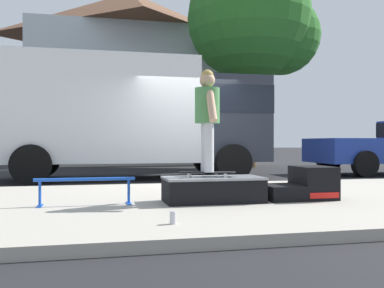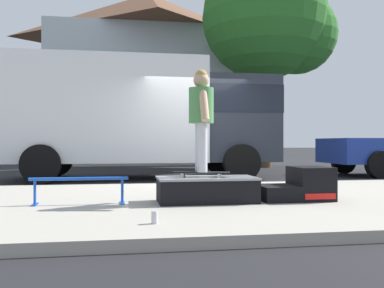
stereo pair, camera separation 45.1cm
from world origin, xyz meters
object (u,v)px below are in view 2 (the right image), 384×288
street_tree_main (271,22)px  skate_box (207,189)px  kicker_ramp (300,186)px  skateboard (201,173)px  grind_rail (79,184)px  skater_kid (201,112)px  soda_can (155,217)px  box_truck (143,113)px

street_tree_main → skate_box: bearing=-114.3°
kicker_ramp → skateboard: 1.44m
grind_rail → skateboard: 1.64m
grind_rail → skater_kid: (1.64, -0.03, 0.98)m
skater_kid → soda_can: bearing=-116.5°
skateboard → skate_box: bearing=-36.1°
street_tree_main → soda_can: bearing=-115.0°
kicker_ramp → soda_can: size_ratio=7.97×
kicker_ramp → grind_rail: bearing=178.5°
skate_box → street_tree_main: (4.48, 9.92, 5.23)m
skateboard → grind_rail: bearing=178.9°
grind_rail → skater_kid: bearing=-1.1°
skateboard → street_tree_main: street_tree_main is taller
street_tree_main → box_truck: bearing=-139.2°
kicker_ramp → grind_rail: size_ratio=0.78×
skate_box → kicker_ramp: (1.36, -0.00, 0.01)m
grind_rail → soda_can: bearing=-60.6°
skate_box → soda_can: skate_box is taller
skateboard → soda_can: skateboard is taller
grind_rail → soda_can: 1.80m
street_tree_main → skateboard: bearing=-114.8°
grind_rail → kicker_ramp: bearing=-1.5°
soda_can → street_tree_main: size_ratio=0.02×
kicker_ramp → street_tree_main: street_tree_main is taller
box_truck → street_tree_main: street_tree_main is taller
skate_box → box_truck: bearing=96.0°
kicker_ramp → box_truck: 6.04m
kicker_ramp → soda_can: kicker_ramp is taller
skater_kid → street_tree_main: 11.65m
skateboard → soda_can: (-0.76, -1.53, -0.34)m
skate_box → kicker_ramp: kicker_ramp is taller
skate_box → grind_rail: grind_rail is taller
box_truck → street_tree_main: size_ratio=0.86×
skateboard → box_truck: bearing=95.3°
street_tree_main → grind_rail: bearing=-122.2°
grind_rail → skate_box: bearing=-2.7°
skate_box → grind_rail: bearing=177.3°
box_truck → street_tree_main: (5.06, 4.37, 3.84)m
grind_rail → skater_kid: 1.91m
skater_kid → street_tree_main: bearing=65.2°
skater_kid → box_truck: (-0.51, 5.50, 0.34)m
skate_box → grind_rail: 1.71m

